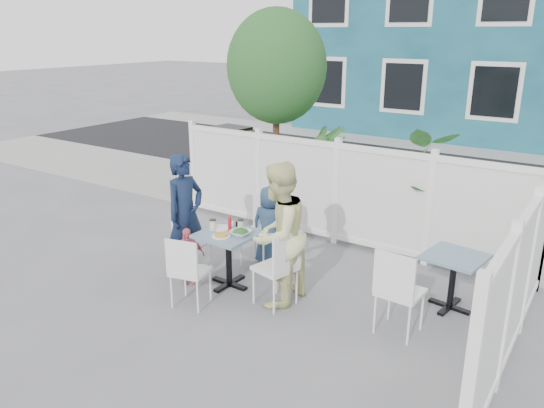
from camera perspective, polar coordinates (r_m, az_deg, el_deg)
The scene contains 30 objects.
ground at distance 6.67m, azimuth -3.70°, elevation -10.50°, with size 80.00×80.00×0.00m, color slate.
near_sidewalk at distance 9.70m, azimuth 9.99°, elevation -1.33°, with size 24.00×2.60×0.01m, color gray.
street at distance 13.05m, azimuth 16.66°, elevation 3.22°, with size 24.00×5.00×0.01m, color black.
far_sidewalk at distance 15.97m, azimuth 20.07°, elevation 5.53°, with size 24.00×1.60×0.01m, color gray.
building at distance 19.07m, azimuth 22.21°, elevation 16.31°, with size 11.00×6.00×6.00m.
fence_back at distance 8.21m, azimuth 6.93°, elevation 0.93°, with size 5.86×0.08×1.60m.
fence_right at distance 5.79m, azimuth 24.84°, elevation -8.29°, with size 0.08×3.66×1.60m.
tree at distance 9.50m, azimuth 0.47°, elevation 14.51°, with size 1.80×1.62×3.59m.
utility_cabinet at distance 11.26m, azimuth -4.31°, elevation 4.88°, with size 0.67×0.48×1.24m, color yellow.
potted_shrub_a at distance 9.08m, azimuth 5.29°, elevation 3.02°, with size 0.94×0.94×1.68m, color #1C4B22.
potted_shrub_b at distance 8.32m, azimuth 15.79°, elevation 1.07°, with size 1.53×1.32×1.70m, color #1C4B22.
main_table at distance 6.86m, azimuth -4.71°, elevation -4.41°, with size 0.73×0.73×0.74m.
spare_table at distance 6.65m, azimuth 18.98°, elevation -6.48°, with size 0.74×0.74×0.69m.
chair_left at distance 7.36m, azimuth -9.00°, elevation -3.41°, with size 0.44×0.45×0.89m.
chair_right at distance 6.33m, azimuth 0.87°, elevation -6.36°, with size 0.52×0.53×0.98m.
chair_back at distance 7.52m, azimuth -1.08°, elevation -2.31°, with size 0.46×0.44×0.97m.
chair_near at distance 6.41m, azimuth -9.16°, elevation -6.74°, with size 0.49×0.48×0.90m.
chair_spare at distance 5.89m, azimuth 13.36°, elevation -8.67°, with size 0.48×0.46×1.01m.
man at distance 7.29m, azimuth -9.31°, elevation -1.05°, with size 0.60×0.40×1.66m, color #121E3A.
woman at distance 6.31m, azimuth 0.65°, elevation -3.33°, with size 0.86×0.67×1.77m, color #D5D450.
boy at distance 7.50m, azimuth -0.21°, elevation -2.29°, with size 0.56×0.37×1.15m, color navy.
toddler at distance 7.06m, azimuth -9.12°, elevation -5.52°, with size 0.45×0.19×0.77m, color #DE6778.
plate_main at distance 6.68m, azimuth -5.48°, elevation -3.45°, with size 0.23×0.23×0.01m, color white.
plate_side at distance 6.96m, azimuth -5.39°, elevation -2.56°, with size 0.24×0.24×0.02m, color white.
salad_bowl at distance 6.70m, azimuth -3.42°, elevation -3.13°, with size 0.26×0.26×0.06m, color white.
coffee_cup_a at distance 6.90m, azimuth -6.36°, elevation -2.27°, with size 0.09×0.09×0.13m, color beige.
coffee_cup_b at distance 6.91m, azimuth -3.40°, elevation -2.23°, with size 0.08×0.08×0.11m, color beige.
ketchup_bottle at distance 6.86m, azimuth -4.57°, elevation -2.19°, with size 0.05×0.05×0.16m, color #B51621.
salt_shaker at distance 7.01m, azimuth -4.25°, elevation -2.13°, with size 0.03×0.03×0.07m, color white.
pepper_shaker at distance 6.98m, azimuth -3.81°, elevation -2.19°, with size 0.03×0.03×0.08m, color black.
Camera 1 is at (3.59, -4.63, 3.20)m, focal length 35.00 mm.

